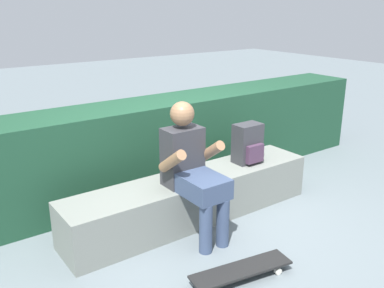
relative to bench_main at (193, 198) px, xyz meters
The scene contains 6 objects.
ground_plane 0.35m from the bench_main, 90.00° to the right, with size 24.00×24.00×0.00m, color slate.
bench_main is the anchor object (origin of this frame).
person_skater 0.50m from the bench_main, 127.77° to the right, with size 0.49×0.62×1.18m.
skateboard_near_person 1.03m from the bench_main, 105.17° to the right, with size 0.82×0.33×0.09m.
backpack_on_bench 0.79m from the bench_main, ahead, with size 0.28×0.23×0.40m.
hedge_row 0.92m from the bench_main, 85.65° to the left, with size 5.96×0.65×0.98m.
Camera 1 is at (-2.15, -2.69, 1.96)m, focal length 39.67 mm.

